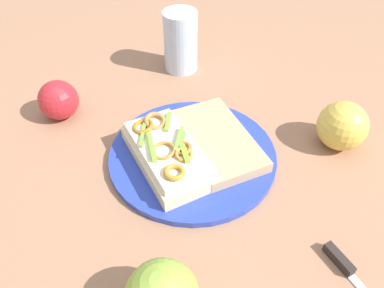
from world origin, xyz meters
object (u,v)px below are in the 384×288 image
sandwich (167,153)px  drinking_glass (180,42)px  bread_slice_side (215,140)px  apple_0 (342,126)px  apple_1 (58,100)px  plate (192,155)px  knife (348,271)px

sandwich → drinking_glass: (0.29, -0.01, 0.03)m
sandwich → bread_slice_side: size_ratio=1.07×
apple_0 → apple_1: bearing=81.2°
plate → apple_0: 0.25m
plate → bread_slice_side: bread_slice_side is taller
plate → apple_0: (0.03, -0.24, 0.03)m
apple_1 → apple_0: bearing=-98.8°
apple_0 → apple_1: (0.07, 0.48, -0.01)m
plate → bread_slice_side: (0.02, -0.04, 0.02)m
apple_1 → drinking_glass: 0.27m
apple_1 → plate: bearing=-114.4°
drinking_glass → apple_1: bearing=126.9°
sandwich → bread_slice_side: bearing=-90.4°
plate → apple_1: size_ratio=3.81×
drinking_glass → bread_slice_side: bearing=-165.8°
bread_slice_side → drinking_glass: (0.25, 0.06, 0.04)m
drinking_glass → knife: bearing=-154.9°
plate → sandwich: 0.05m
drinking_glass → knife: drinking_glass is taller
apple_1 → drinking_glass: size_ratio=0.57×
knife → bread_slice_side: bearing=-173.5°
bread_slice_side → drinking_glass: 0.26m
apple_1 → knife: apple_1 is taller
bread_slice_side → apple_1: apple_1 is taller
bread_slice_side → apple_0: (0.01, -0.20, 0.02)m
plate → drinking_glass: size_ratio=2.17×
sandwich → apple_1: apple_1 is taller
knife → drinking_glass: bearing=176.2°
drinking_glass → knife: size_ratio=1.13×
sandwich → drinking_glass: 0.29m
drinking_glass → plate: bearing=-174.7°
sandwich → apple_0: bearing=-107.1°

